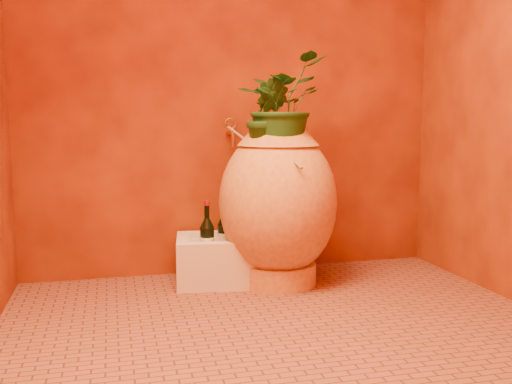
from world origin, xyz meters
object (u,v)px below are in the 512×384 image
object	(u,v)px
wine_bottle_c	(224,235)
wall_tap	(231,131)
stone_basin	(227,260)
amphora	(278,202)
wine_bottle_a	(251,237)
wine_bottle_b	(207,240)

from	to	relation	value
wine_bottle_c	wall_tap	world-z (taller)	wall_tap
stone_basin	amphora	bearing A→B (deg)	-20.17
amphora	wine_bottle_a	bearing A→B (deg)	133.73
amphora	stone_basin	size ratio (longest dim) A/B	1.56
wine_bottle_c	stone_basin	bearing A→B (deg)	-91.08
stone_basin	wall_tap	xyz separation A→B (m)	(0.06, 0.16, 0.73)
amphora	stone_basin	distance (m)	0.45
stone_basin	wall_tap	distance (m)	0.75
amphora	wine_bottle_a	distance (m)	0.28
wine_bottle_b	wall_tap	bearing A→B (deg)	50.32
amphora	wine_bottle_c	xyz separation A→B (m)	(-0.27, 0.18, -0.21)
stone_basin	wine_bottle_c	size ratio (longest dim) A/B	1.90
amphora	wine_bottle_b	xyz separation A→B (m)	(-0.39, 0.04, -0.20)
wine_bottle_b	wall_tap	distance (m)	0.66
amphora	wall_tap	world-z (taller)	amphora
stone_basin	wine_bottle_a	bearing A→B (deg)	9.58
wine_bottle_a	wall_tap	world-z (taller)	wall_tap
wine_bottle_c	amphora	bearing A→B (deg)	-32.96
wine_bottle_c	wall_tap	bearing A→B (deg)	54.92
wine_bottle_a	wall_tap	xyz separation A→B (m)	(-0.09, 0.14, 0.60)
wall_tap	stone_basin	bearing A→B (deg)	-111.24
stone_basin	wine_bottle_c	world-z (taller)	wine_bottle_c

